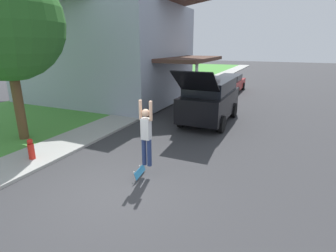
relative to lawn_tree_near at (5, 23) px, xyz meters
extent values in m
plane|color=#333335|center=(5.49, -1.75, -4.42)|extent=(120.00, 120.00, 0.00)
cube|color=#478E38|center=(-2.51, 4.25, -4.38)|extent=(10.00, 80.00, 0.08)
cube|color=#9E9E99|center=(1.89, 4.25, -4.37)|extent=(1.80, 80.00, 0.10)
cube|color=#99A3B2|center=(-2.11, 8.24, -1.37)|extent=(10.01, 7.57, 5.93)
cube|color=#4C3328|center=(4.00, 8.24, -1.54)|extent=(2.60, 5.30, 0.20)
cylinder|color=silver|center=(5.10, 6.35, -2.99)|extent=(0.16, 0.16, 2.70)
cylinder|color=brown|center=(0.00, 0.00, -2.73)|extent=(0.36, 0.36, 3.22)
sphere|color=#286023|center=(0.00, 0.00, 0.02)|extent=(4.12, 4.12, 4.12)
cylinder|color=brown|center=(0.64, 10.35, -2.26)|extent=(0.36, 0.36, 4.17)
sphere|color=#286023|center=(0.64, 10.35, 0.73)|extent=(3.28, 3.28, 3.28)
cube|color=black|center=(6.06, 5.62, -3.50)|extent=(1.95, 4.46, 1.10)
cube|color=black|center=(6.06, 5.73, -2.64)|extent=(1.79, 3.48, 0.62)
cylinder|color=black|center=(5.13, 7.01, -4.04)|extent=(0.24, 0.76, 0.76)
cylinder|color=black|center=(7.00, 7.01, -4.04)|extent=(0.24, 0.76, 0.76)
cylinder|color=black|center=(5.13, 4.24, -4.04)|extent=(0.24, 0.76, 0.76)
cylinder|color=black|center=(7.00, 4.24, -4.04)|extent=(0.24, 0.76, 0.76)
cube|color=black|center=(6.06, 3.34, -2.13)|extent=(1.71, 1.29, 0.92)
cube|color=maroon|center=(5.16, 15.00, -3.87)|extent=(1.76, 4.46, 0.69)
cube|color=black|center=(5.16, 14.89, -3.28)|extent=(1.54, 2.32, 0.48)
cylinder|color=black|center=(4.31, 16.34, -4.12)|extent=(0.20, 0.61, 0.61)
cylinder|color=black|center=(6.00, 16.34, -4.12)|extent=(0.20, 0.61, 0.61)
cylinder|color=black|center=(4.31, 13.66, -4.12)|extent=(0.20, 0.61, 0.61)
cylinder|color=black|center=(6.00, 13.66, -4.12)|extent=(0.20, 0.61, 0.61)
cylinder|color=navy|center=(5.88, -0.60, -3.68)|extent=(0.13, 0.13, 0.80)
cylinder|color=navy|center=(6.05, -0.60, -3.68)|extent=(0.13, 0.13, 0.80)
cube|color=silver|center=(5.96, -0.60, -2.97)|extent=(0.25, 0.20, 0.61)
sphere|color=tan|center=(5.96, -0.60, -2.51)|extent=(0.22, 0.22, 0.22)
cylinder|color=tan|center=(5.80, -0.60, -2.44)|extent=(0.09, 0.09, 0.55)
cylinder|color=tan|center=(6.12, -0.60, -2.44)|extent=(0.09, 0.09, 0.55)
cube|color=#236B99|center=(5.81, -0.76, -4.25)|extent=(0.21, 0.75, 0.24)
cylinder|color=silver|center=(5.68, -0.54, -4.20)|extent=(0.03, 0.06, 0.06)
cylinder|color=silver|center=(5.74, -0.54, -4.37)|extent=(0.03, 0.06, 0.06)
cylinder|color=silver|center=(5.77, -1.00, -4.17)|extent=(0.03, 0.06, 0.06)
cylinder|color=silver|center=(5.82, -1.00, -4.35)|extent=(0.03, 0.06, 0.06)
cylinder|color=red|center=(2.05, -1.30, -4.06)|extent=(0.20, 0.20, 0.52)
sphere|color=red|center=(2.05, -1.30, -3.71)|extent=(0.18, 0.18, 0.18)
camera|label=1|loc=(9.38, -6.66, -0.73)|focal=28.00mm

